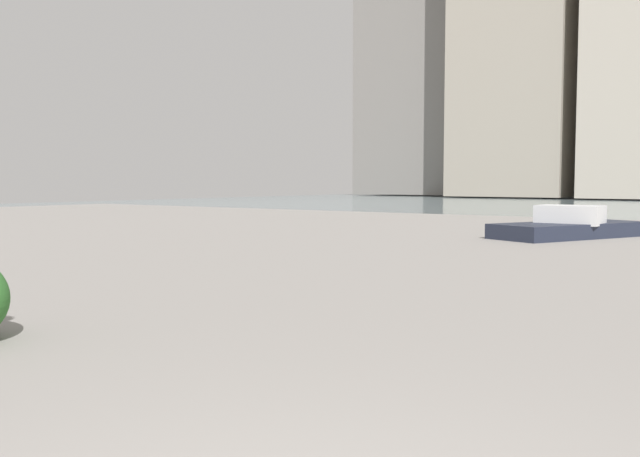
{
  "coord_description": "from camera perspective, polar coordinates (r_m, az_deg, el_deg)",
  "views": [
    {
      "loc": [
        -1.2,
        1.52,
        1.45
      ],
      "look_at": [
        5.85,
        -8.19,
        0.62
      ],
      "focal_mm": 38.44,
      "sensor_mm": 36.0,
      "label": 1
    }
  ],
  "objects": [
    {
      "name": "building_annex",
      "position": [
        73.73,
        17.08,
        16.35
      ],
      "size": [
        11.01,
        15.07,
        37.04
      ],
      "color": "#9E9384",
      "rests_on": "ground"
    },
    {
      "name": "building_highrise",
      "position": [
        79.4,
        8.77,
        12.24
      ],
      "size": [
        12.55,
        10.56,
        27.94
      ],
      "color": "gray",
      "rests_on": "ground"
    },
    {
      "name": "boat",
      "position": [
        18.84,
        20.05,
        -0.05
      ],
      "size": [
        3.21,
        4.66,
        0.95
      ],
      "color": "#1E2333",
      "rests_on": "ground"
    }
  ]
}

